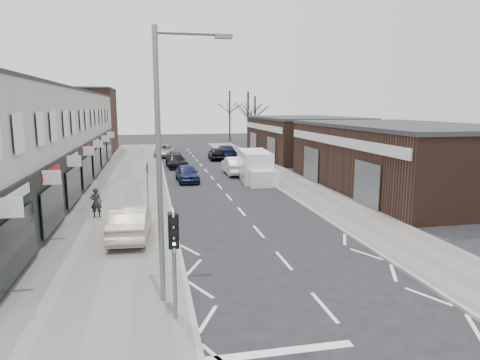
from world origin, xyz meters
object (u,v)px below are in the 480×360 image
warning_sign (148,171)px  pedestrian (96,203)px  traffic_light (173,239)px  street_lamp (165,153)px  parked_car_right_b (216,154)px  parked_car_right_c (225,151)px  sedan_on_pavement (130,222)px  parked_car_left_b (176,161)px  white_van (255,167)px  parked_car_left_a (187,173)px  parked_car_left_c (165,151)px  parked_car_right_a (235,166)px

warning_sign → pedestrian: bearing=-142.3°
traffic_light → street_lamp: size_ratio=0.39×
parked_car_right_b → parked_car_right_c: size_ratio=0.80×
sedan_on_pavement → parked_car_left_b: size_ratio=1.01×
parked_car_right_b → parked_car_right_c: bearing=-125.1°
white_van → pedestrian: bearing=-133.7°
traffic_light → parked_car_right_c: (7.90, 37.66, -1.67)m
warning_sign → parked_car_right_c: size_ratio=0.53×
pedestrian → parked_car_left_b: (5.29, 18.68, -0.26)m
parked_car_left_a → parked_car_right_b: size_ratio=0.98×
parked_car_left_c → parked_car_right_c: 7.36m
parked_car_left_b → parked_car_right_b: bearing=44.6°
warning_sign → parked_car_left_a: warning_sign is taller
parked_car_right_c → traffic_light: bearing=77.4°
white_van → parked_car_right_a: size_ratio=1.32×
pedestrian → parked_car_left_a: (5.66, 10.54, -0.23)m
sedan_on_pavement → parked_car_right_a: bearing=-111.5°
street_lamp → parked_car_left_c: size_ratio=1.60×
pedestrian → parked_car_right_a: (10.06, 13.42, -0.13)m
warning_sign → pedestrian: 3.65m
parked_car_left_a → parked_car_left_b: size_ratio=0.90×
parked_car_right_b → parked_car_right_a: bearing=92.7°
parked_car_left_c → parked_car_right_a: 15.89m
parked_car_left_b → parked_car_left_c: size_ratio=0.89×
sedan_on_pavement → parked_car_right_a: size_ratio=0.94×
warning_sign → traffic_light: bearing=-86.9°
traffic_light → parked_car_right_c: 38.52m
traffic_light → pedestrian: traffic_light is taller
warning_sign → parked_car_right_c: (8.66, 23.64, -1.46)m
traffic_light → parked_car_left_b: (1.83, 30.61, -1.77)m
warning_sign → parked_car_right_c: warning_sign is taller
sedan_on_pavement → parked_car_left_c: sedan_on_pavement is taller
parked_car_right_b → parked_car_right_c: (1.30, 1.68, 0.04)m
traffic_light → parked_car_right_b: traffic_light is taller
sedan_on_pavement → pedestrian: (-1.93, 4.10, 0.05)m
street_lamp → sedan_on_pavement: 7.73m
warning_sign → parked_car_right_b: warning_sign is taller
parked_car_left_b → parked_car_right_c: size_ratio=0.87×
traffic_light → parked_car_left_a: traffic_light is taller
parked_car_left_a → sedan_on_pavement: bearing=-107.1°
sedan_on_pavement → white_van: bearing=-119.8°
street_lamp → parked_car_left_a: size_ratio=1.99×
sedan_on_pavement → parked_car_left_b: 23.03m
parked_car_left_b → parked_car_right_a: bearing=-51.6°
street_lamp → parked_car_right_a: bearing=74.4°
street_lamp → parked_car_right_a: (6.73, 24.13, -3.83)m
street_lamp → white_van: bearing=69.4°
parked_car_left_b → parked_car_right_a: 7.10m
traffic_light → street_lamp: 2.52m
traffic_light → parked_car_left_c: (1.00, 40.21, -1.72)m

